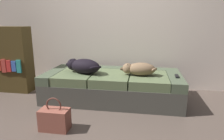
# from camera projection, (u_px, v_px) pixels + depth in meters

# --- Properties ---
(ground_plane) EXTENTS (10.00, 10.00, 0.00)m
(ground_plane) POSITION_uv_depth(u_px,v_px,m) (99.00, 131.00, 2.19)
(ground_plane) COLOR brown
(back_wall) EXTENTS (6.40, 0.10, 2.80)m
(back_wall) POSITION_uv_depth(u_px,v_px,m) (119.00, 8.00, 3.45)
(back_wall) COLOR beige
(back_wall) RESTS_ON ground
(couch) EXTENTS (2.03, 0.93, 0.42)m
(couch) POSITION_uv_depth(u_px,v_px,m) (113.00, 86.00, 3.07)
(couch) COLOR #47463F
(couch) RESTS_ON ground
(dog_dark) EXTENTS (0.62, 0.40, 0.22)m
(dog_dark) POSITION_uv_depth(u_px,v_px,m) (83.00, 66.00, 2.95)
(dog_dark) COLOR black
(dog_dark) RESTS_ON couch
(dog_tan) EXTENTS (0.55, 0.25, 0.18)m
(dog_tan) POSITION_uv_depth(u_px,v_px,m) (139.00, 69.00, 2.83)
(dog_tan) COLOR #826548
(dog_tan) RESTS_ON couch
(tv_remote) EXTENTS (0.05, 0.15, 0.02)m
(tv_remote) POSITION_uv_depth(u_px,v_px,m) (177.00, 76.00, 2.77)
(tv_remote) COLOR black
(tv_remote) RESTS_ON couch
(handbag) EXTENTS (0.32, 0.18, 0.38)m
(handbag) POSITION_uv_depth(u_px,v_px,m) (55.00, 119.00, 2.20)
(handbag) COLOR #944F40
(handbag) RESTS_ON ground
(bookshelf) EXTENTS (0.56, 0.30, 1.10)m
(bookshelf) POSITION_uv_depth(u_px,v_px,m) (14.00, 60.00, 3.36)
(bookshelf) COLOR #483819
(bookshelf) RESTS_ON ground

